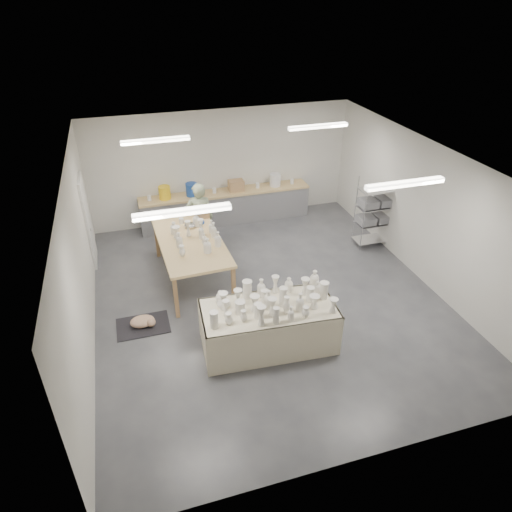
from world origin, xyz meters
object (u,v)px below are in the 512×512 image
object	(u,v)px
potter	(200,218)
red_stool	(199,234)
drying_table	(269,324)
work_table	(193,238)

from	to	relation	value
potter	red_stool	world-z (taller)	potter
red_stool	drying_table	bearing A→B (deg)	-82.78
work_table	red_stool	xyz separation A→B (m)	(0.37, 1.38, -0.66)
potter	drying_table	bearing A→B (deg)	109.69
drying_table	red_stool	world-z (taller)	drying_table
work_table	drying_table	bearing A→B (deg)	-73.87
drying_table	work_table	bearing A→B (deg)	112.22
drying_table	work_table	distance (m)	2.82
work_table	potter	distance (m)	1.17
potter	red_stool	xyz separation A→B (m)	(-0.00, 0.27, -0.57)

